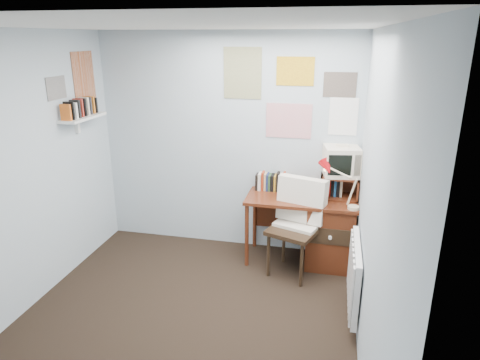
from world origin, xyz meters
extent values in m
plane|color=black|center=(0.00, 0.00, 0.00)|extent=(3.50, 3.50, 0.00)
cube|color=#AEBCC7|center=(0.00, 1.75, 1.25)|extent=(3.00, 0.02, 2.50)
cube|color=#AEBCC7|center=(-1.50, 0.00, 1.25)|extent=(0.02, 3.50, 2.50)
cube|color=#AEBCC7|center=(1.50, 0.00, 1.25)|extent=(0.02, 3.50, 2.50)
cube|color=white|center=(0.00, 0.00, 2.50)|extent=(3.00, 3.50, 0.02)
cube|color=#532413|center=(0.90, 1.48, 0.74)|extent=(1.20, 0.55, 0.03)
cube|color=#532413|center=(1.23, 1.48, 0.36)|extent=(0.50, 0.50, 0.72)
cylinder|color=#532413|center=(0.34, 1.24, 0.36)|extent=(0.04, 0.04, 0.72)
cylinder|color=#532413|center=(0.34, 1.71, 0.36)|extent=(0.04, 0.04, 0.72)
cube|color=#532413|center=(0.65, 1.73, 0.42)|extent=(0.64, 0.02, 0.30)
cube|color=black|center=(0.85, 1.18, 0.50)|extent=(0.65, 0.64, 1.00)
cube|color=red|center=(1.44, 1.28, 0.97)|extent=(0.30, 0.26, 0.42)
cube|color=#532413|center=(1.29, 1.59, 0.89)|extent=(0.40, 0.30, 0.25)
cube|color=beige|center=(1.29, 1.61, 1.18)|extent=(0.41, 0.39, 0.34)
cube|color=#532413|center=(0.66, 1.66, 0.87)|extent=(0.60, 0.14, 0.22)
cube|color=white|center=(1.46, 0.55, 0.42)|extent=(0.09, 0.80, 0.60)
cube|color=white|center=(-1.40, 1.10, 1.62)|extent=(0.20, 0.62, 0.24)
cube|color=white|center=(0.70, 1.74, 1.85)|extent=(1.20, 0.01, 0.90)
cube|color=white|center=(-1.49, 1.10, 2.00)|extent=(0.01, 0.70, 0.60)
camera|label=1|loc=(1.19, -2.91, 2.43)|focal=32.00mm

